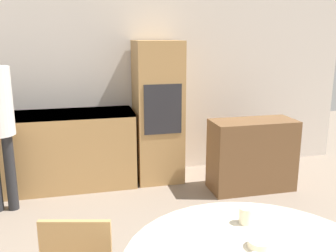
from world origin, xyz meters
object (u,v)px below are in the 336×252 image
sideboard (252,155)px  cup (246,216)px  bowl_near (260,244)px  oven_unit (158,112)px

sideboard → cup: cup is taller
cup → bowl_near: bearing=-98.7°
cup → bowl_near: cup is taller
oven_unit → cup: 2.74m
sideboard → cup: size_ratio=10.48×
sideboard → bowl_near: bearing=-115.6°
sideboard → cup: bearing=-117.4°
oven_unit → sideboard: 1.28m
oven_unit → sideboard: oven_unit is taller
bowl_near → sideboard: bearing=64.4°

